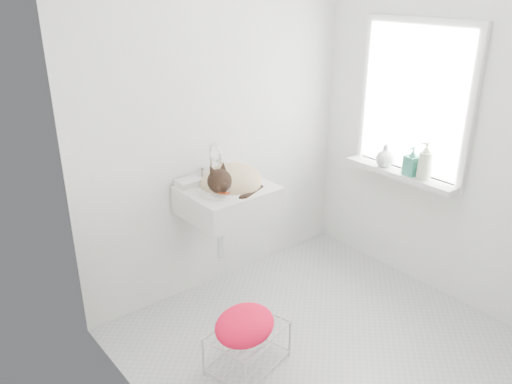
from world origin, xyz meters
TOP-DOWN VIEW (x-y plane):
  - floor at (0.00, 0.00)m, footprint 2.20×2.00m
  - back_wall at (0.00, 1.00)m, footprint 2.20×0.02m
  - right_wall at (1.10, 0.00)m, footprint 0.02×2.00m
  - left_wall at (-1.10, 0.00)m, footprint 0.02×2.00m
  - window_glass at (1.09, 0.20)m, footprint 0.01×0.80m
  - window_frame at (1.07, 0.20)m, footprint 0.04×0.90m
  - windowsill at (1.01, 0.20)m, footprint 0.16×0.88m
  - sink at (-0.14, 0.74)m, footprint 0.58×0.50m
  - faucet at (-0.14, 0.92)m, footprint 0.21×0.15m
  - cat at (-0.12, 0.72)m, footprint 0.48×0.41m
  - wire_rack at (-0.49, 0.08)m, footprint 0.50×0.41m
  - towel at (-0.54, 0.04)m, footprint 0.45×0.38m
  - bottle_a at (1.00, 0.01)m, footprint 0.11×0.11m
  - bottle_b at (1.00, 0.11)m, footprint 0.11×0.10m
  - bottle_c at (1.00, 0.34)m, footprint 0.16×0.16m

SIDE VIEW (x-z plane):
  - floor at x=0.00m, z-range -0.01..0.01m
  - wire_rack at x=-0.49m, z-range 0.02..0.28m
  - towel at x=-0.54m, z-range 0.21..0.37m
  - windowsill at x=1.01m, z-range 0.81..0.85m
  - sink at x=-0.14m, z-range 0.73..0.97m
  - bottle_a at x=1.00m, z-range 0.74..0.96m
  - bottle_b at x=1.00m, z-range 0.75..0.95m
  - bottle_c at x=1.00m, z-range 0.77..0.93m
  - cat at x=-0.12m, z-range 0.75..1.04m
  - faucet at x=-0.14m, z-range 0.89..1.09m
  - back_wall at x=0.00m, z-range 0.00..2.50m
  - right_wall at x=1.10m, z-range 0.00..2.50m
  - left_wall at x=-1.10m, z-range 0.00..2.50m
  - window_glass at x=1.09m, z-range 0.85..1.85m
  - window_frame at x=1.07m, z-range 0.80..1.90m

